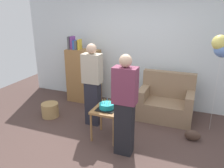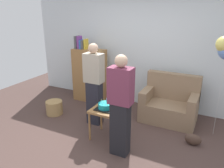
{
  "view_description": "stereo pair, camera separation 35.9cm",
  "coord_description": "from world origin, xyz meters",
  "px_view_note": "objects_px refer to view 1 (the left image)",
  "views": [
    {
      "loc": [
        1.28,
        -3.05,
        2.27
      ],
      "look_at": [
        -0.11,
        0.52,
        0.95
      ],
      "focal_mm": 36.29,
      "sensor_mm": 36.0,
      "label": 1
    },
    {
      "loc": [
        1.61,
        -2.91,
        2.27
      ],
      "look_at": [
        -0.11,
        0.52,
        0.95
      ],
      "focal_mm": 36.29,
      "sensor_mm": 36.0,
      "label": 2
    }
  ],
  "objects_px": {
    "person_holding_cake": "(125,106)",
    "wicker_basket": "(50,110)",
    "couch": "(166,103)",
    "side_table": "(107,113)",
    "bookshelf": "(83,75)",
    "handbag": "(193,135)",
    "balloon_bunch": "(222,46)",
    "person_blowing_candles": "(93,85)",
    "birthday_cake": "(107,106)"
  },
  "relations": [
    {
      "from": "couch",
      "to": "person_holding_cake",
      "type": "height_order",
      "value": "person_holding_cake"
    },
    {
      "from": "couch",
      "to": "handbag",
      "type": "bearing_deg",
      "value": -50.78
    },
    {
      "from": "person_holding_cake",
      "to": "birthday_cake",
      "type": "bearing_deg",
      "value": -10.3
    },
    {
      "from": "person_blowing_candles",
      "to": "balloon_bunch",
      "type": "height_order",
      "value": "balloon_bunch"
    },
    {
      "from": "wicker_basket",
      "to": "handbag",
      "type": "bearing_deg",
      "value": 2.8
    },
    {
      "from": "handbag",
      "to": "balloon_bunch",
      "type": "bearing_deg",
      "value": 61.09
    },
    {
      "from": "side_table",
      "to": "balloon_bunch",
      "type": "xyz_separation_m",
      "value": [
        1.74,
        0.98,
        1.13
      ]
    },
    {
      "from": "bookshelf",
      "to": "handbag",
      "type": "bearing_deg",
      "value": -18.83
    },
    {
      "from": "couch",
      "to": "wicker_basket",
      "type": "distance_m",
      "value": 2.49
    },
    {
      "from": "person_holding_cake",
      "to": "couch",
      "type": "bearing_deg",
      "value": -80.23
    },
    {
      "from": "bookshelf",
      "to": "handbag",
      "type": "height_order",
      "value": "bookshelf"
    },
    {
      "from": "handbag",
      "to": "side_table",
      "type": "bearing_deg",
      "value": -162.27
    },
    {
      "from": "person_holding_cake",
      "to": "side_table",
      "type": "bearing_deg",
      "value": -10.3
    },
    {
      "from": "bookshelf",
      "to": "side_table",
      "type": "distance_m",
      "value": 1.82
    },
    {
      "from": "birthday_cake",
      "to": "balloon_bunch",
      "type": "relative_size",
      "value": 0.18
    },
    {
      "from": "bookshelf",
      "to": "handbag",
      "type": "distance_m",
      "value": 2.85
    },
    {
      "from": "person_blowing_candles",
      "to": "person_holding_cake",
      "type": "distance_m",
      "value": 1.12
    },
    {
      "from": "birthday_cake",
      "to": "person_blowing_candles",
      "type": "xyz_separation_m",
      "value": [
        -0.46,
        0.38,
        0.22
      ]
    },
    {
      "from": "person_blowing_candles",
      "to": "bookshelf",
      "type": "bearing_deg",
      "value": 126.4
    },
    {
      "from": "person_holding_cake",
      "to": "wicker_basket",
      "type": "relative_size",
      "value": 4.53
    },
    {
      "from": "person_holding_cake",
      "to": "balloon_bunch",
      "type": "distance_m",
      "value": 2.0
    },
    {
      "from": "birthday_cake",
      "to": "handbag",
      "type": "height_order",
      "value": "birthday_cake"
    },
    {
      "from": "wicker_basket",
      "to": "person_blowing_candles",
      "type": "bearing_deg",
      "value": 3.33
    },
    {
      "from": "wicker_basket",
      "to": "balloon_bunch",
      "type": "distance_m",
      "value": 3.58
    },
    {
      "from": "balloon_bunch",
      "to": "wicker_basket",
      "type": "bearing_deg",
      "value": -168.41
    },
    {
      "from": "side_table",
      "to": "birthday_cake",
      "type": "relative_size",
      "value": 1.77
    },
    {
      "from": "bookshelf",
      "to": "birthday_cake",
      "type": "distance_m",
      "value": 1.81
    },
    {
      "from": "side_table",
      "to": "birthday_cake",
      "type": "height_order",
      "value": "birthday_cake"
    },
    {
      "from": "person_holding_cake",
      "to": "wicker_basket",
      "type": "height_order",
      "value": "person_holding_cake"
    },
    {
      "from": "bookshelf",
      "to": "wicker_basket",
      "type": "height_order",
      "value": "bookshelf"
    },
    {
      "from": "side_table",
      "to": "birthday_cake",
      "type": "bearing_deg",
      "value": 76.89
    },
    {
      "from": "balloon_bunch",
      "to": "person_blowing_candles",
      "type": "bearing_deg",
      "value": -164.75
    },
    {
      "from": "couch",
      "to": "balloon_bunch",
      "type": "distance_m",
      "value": 1.56
    },
    {
      "from": "bookshelf",
      "to": "balloon_bunch",
      "type": "relative_size",
      "value": 0.88
    },
    {
      "from": "couch",
      "to": "person_holding_cake",
      "type": "distance_m",
      "value": 1.64
    },
    {
      "from": "bookshelf",
      "to": "side_table",
      "type": "bearing_deg",
      "value": -48.98
    },
    {
      "from": "couch",
      "to": "side_table",
      "type": "distance_m",
      "value": 1.48
    },
    {
      "from": "couch",
      "to": "side_table",
      "type": "xyz_separation_m",
      "value": [
        -0.86,
        -1.19,
        0.14
      ]
    },
    {
      "from": "wicker_basket",
      "to": "handbag",
      "type": "xyz_separation_m",
      "value": [
        2.92,
        0.14,
        -0.05
      ]
    },
    {
      "from": "side_table",
      "to": "person_blowing_candles",
      "type": "xyz_separation_m",
      "value": [
        -0.46,
        0.38,
        0.35
      ]
    },
    {
      "from": "side_table",
      "to": "balloon_bunch",
      "type": "distance_m",
      "value": 2.29
    },
    {
      "from": "handbag",
      "to": "balloon_bunch",
      "type": "height_order",
      "value": "balloon_bunch"
    },
    {
      "from": "couch",
      "to": "wicker_basket",
      "type": "bearing_deg",
      "value": -159.47
    },
    {
      "from": "side_table",
      "to": "person_blowing_candles",
      "type": "bearing_deg",
      "value": 140.12
    },
    {
      "from": "side_table",
      "to": "balloon_bunch",
      "type": "relative_size",
      "value": 0.31
    },
    {
      "from": "bookshelf",
      "to": "balloon_bunch",
      "type": "height_order",
      "value": "balloon_bunch"
    },
    {
      "from": "side_table",
      "to": "balloon_bunch",
      "type": "height_order",
      "value": "balloon_bunch"
    },
    {
      "from": "couch",
      "to": "wicker_basket",
      "type": "height_order",
      "value": "couch"
    },
    {
      "from": "bookshelf",
      "to": "side_table",
      "type": "xyz_separation_m",
      "value": [
        1.19,
        -1.37,
        -0.19
      ]
    },
    {
      "from": "bookshelf",
      "to": "wicker_basket",
      "type": "distance_m",
      "value": 1.2
    }
  ]
}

